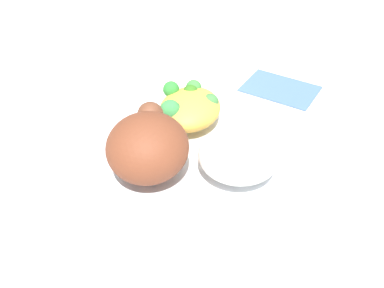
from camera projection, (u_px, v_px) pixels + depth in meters
ground_plane at (192, 163)px, 0.52m from camera, size 2.00×2.00×0.00m
plate at (192, 157)px, 0.51m from camera, size 0.29×0.29×0.02m
roasted_chicken at (148, 146)px, 0.45m from camera, size 0.10×0.09×0.07m
rice_pile at (238, 155)px, 0.46m from camera, size 0.09×0.09×0.04m
mac_cheese_with_broccoli at (189, 107)px, 0.54m from camera, size 0.09×0.08×0.04m
fork at (86, 273)px, 0.39m from camera, size 0.02×0.14×0.01m
water_glass at (210, 49)px, 0.67m from camera, size 0.06×0.06×0.08m
napkin at (280, 88)px, 0.65m from camera, size 0.10×0.12×0.00m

